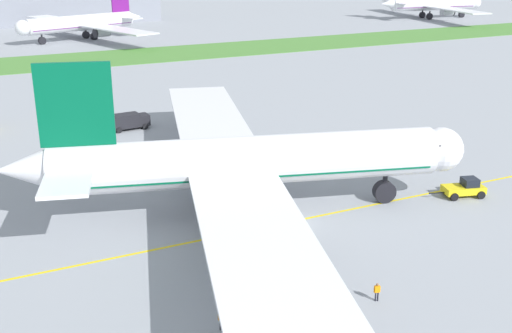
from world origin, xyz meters
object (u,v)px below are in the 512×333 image
at_px(pushback_tug, 465,188).
at_px(ground_crew_marshaller_front, 377,290).
at_px(ground_crew_wingwalker_port, 221,318).
at_px(parked_airliner_far_outer, 432,4).
at_px(airliner_foreground, 242,162).
at_px(service_truck_baggage_loader, 128,121).
at_px(parked_airliner_far_right, 83,23).

distance_m(pushback_tug, ground_crew_marshaller_front, 26.12).
height_order(pushback_tug, ground_crew_wingwalker_port, pushback_tug).
bearing_deg(parked_airliner_far_outer, ground_crew_marshaller_front, -131.56).
height_order(airliner_foreground, service_truck_baggage_loader, airliner_foreground).
height_order(pushback_tug, service_truck_baggage_loader, service_truck_baggage_loader).
bearing_deg(ground_crew_wingwalker_port, ground_crew_marshaller_front, -7.26).
distance_m(parked_airliner_far_right, parked_airliner_far_outer, 132.83).
bearing_deg(pushback_tug, service_truck_baggage_loader, 121.88).
relative_size(pushback_tug, ground_crew_wingwalker_port, 3.87).
bearing_deg(parked_airliner_far_right, service_truck_baggage_loader, -97.60).
bearing_deg(airliner_foreground, parked_airliner_far_right, 85.41).
bearing_deg(service_truck_baggage_loader, airliner_foreground, -86.09).
height_order(airliner_foreground, ground_crew_wingwalker_port, airliner_foreground).
xyz_separation_m(pushback_tug, parked_airliner_far_right, (-13.26, 144.78, 3.98)).
xyz_separation_m(pushback_tug, ground_crew_wingwalker_port, (-34.73, -12.32, 0.03)).
distance_m(airliner_foreground, pushback_tug, 25.69).
bearing_deg(parked_airliner_far_right, ground_crew_marshaller_front, -93.19).
xyz_separation_m(service_truck_baggage_loader, parked_airliner_far_right, (13.56, 101.67, 3.57)).
relative_size(ground_crew_wingwalker_port, ground_crew_marshaller_front, 1.05).
xyz_separation_m(airliner_foreground, ground_crew_wingwalker_port, (-10.39, -19.14, -4.55)).
distance_m(airliner_foreground, ground_crew_wingwalker_port, 22.25).
distance_m(ground_crew_wingwalker_port, parked_airliner_far_outer, 221.01).
distance_m(airliner_foreground, parked_airliner_far_right, 138.41).
xyz_separation_m(airliner_foreground, ground_crew_marshaller_front, (2.24, -20.75, -4.59)).
xyz_separation_m(pushback_tug, service_truck_baggage_loader, (-26.82, 43.12, 0.41)).
bearing_deg(service_truck_baggage_loader, ground_crew_wingwalker_port, -98.12).
xyz_separation_m(parked_airliner_far_right, parked_airliner_far_outer, (132.82, 1.08, 0.49)).
relative_size(service_truck_baggage_loader, parked_airliner_far_outer, 0.09).
distance_m(service_truck_baggage_loader, parked_airliner_far_outer, 178.89).
bearing_deg(parked_airliner_far_right, parked_airliner_far_outer, 0.47).
bearing_deg(ground_crew_marshaller_front, parked_airliner_far_outer, 48.44).
distance_m(airliner_foreground, parked_airliner_far_outer, 200.10).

